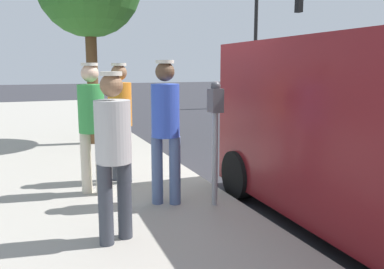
{
  "coord_description": "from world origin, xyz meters",
  "views": [
    {
      "loc": [
        3.38,
        5.15,
        1.84
      ],
      "look_at": [
        1.65,
        0.85,
        1.05
      ],
      "focal_mm": 37.55,
      "sensor_mm": 36.0,
      "label": 1
    }
  ],
  "objects_px": {
    "pedestrian_in_orange": "(120,115)",
    "pedestrian_in_green": "(92,120)",
    "parking_meter_near": "(215,122)",
    "traffic_light_corner": "(272,28)",
    "pedestrian_in_gray": "(113,147)",
    "pedestrian_in_blue": "(166,123)"
  },
  "relations": [
    {
      "from": "traffic_light_corner",
      "to": "pedestrian_in_green",
      "type": "bearing_deg",
      "value": 47.64
    },
    {
      "from": "pedestrian_in_orange",
      "to": "pedestrian_in_green",
      "type": "distance_m",
      "value": 0.64
    },
    {
      "from": "parking_meter_near",
      "to": "pedestrian_in_green",
      "type": "relative_size",
      "value": 0.88
    },
    {
      "from": "pedestrian_in_gray",
      "to": "traffic_light_corner",
      "type": "xyz_separation_m",
      "value": [
        -9.42,
        -11.9,
        2.43
      ]
    },
    {
      "from": "pedestrian_in_orange",
      "to": "pedestrian_in_green",
      "type": "bearing_deg",
      "value": 42.92
    },
    {
      "from": "parking_meter_near",
      "to": "traffic_light_corner",
      "type": "relative_size",
      "value": 0.29
    },
    {
      "from": "pedestrian_in_green",
      "to": "parking_meter_near",
      "type": "bearing_deg",
      "value": 142.3
    },
    {
      "from": "pedestrian_in_gray",
      "to": "pedestrian_in_green",
      "type": "distance_m",
      "value": 1.6
    },
    {
      "from": "parking_meter_near",
      "to": "pedestrian_in_gray",
      "type": "relative_size",
      "value": 0.92
    },
    {
      "from": "parking_meter_near",
      "to": "pedestrian_in_orange",
      "type": "relative_size",
      "value": 0.88
    },
    {
      "from": "pedestrian_in_orange",
      "to": "traffic_light_corner",
      "type": "bearing_deg",
      "value": -132.13
    },
    {
      "from": "parking_meter_near",
      "to": "pedestrian_in_gray",
      "type": "height_order",
      "value": "pedestrian_in_gray"
    },
    {
      "from": "pedestrian_in_blue",
      "to": "pedestrian_in_orange",
      "type": "bearing_deg",
      "value": -75.58
    },
    {
      "from": "parking_meter_near",
      "to": "pedestrian_in_green",
      "type": "xyz_separation_m",
      "value": [
        1.31,
        -1.01,
        -0.03
      ]
    },
    {
      "from": "pedestrian_in_blue",
      "to": "pedestrian_in_green",
      "type": "distance_m",
      "value": 1.07
    },
    {
      "from": "pedestrian_in_orange",
      "to": "pedestrian_in_blue",
      "type": "bearing_deg",
      "value": 104.42
    },
    {
      "from": "pedestrian_in_green",
      "to": "traffic_light_corner",
      "type": "bearing_deg",
      "value": -132.36
    },
    {
      "from": "pedestrian_in_orange",
      "to": "traffic_light_corner",
      "type": "xyz_separation_m",
      "value": [
        -8.93,
        -9.87,
        2.37
      ]
    },
    {
      "from": "pedestrian_in_orange",
      "to": "traffic_light_corner",
      "type": "relative_size",
      "value": 0.33
    },
    {
      "from": "parking_meter_near",
      "to": "pedestrian_in_blue",
      "type": "bearing_deg",
      "value": -26.25
    },
    {
      "from": "pedestrian_in_orange",
      "to": "traffic_light_corner",
      "type": "height_order",
      "value": "traffic_light_corner"
    },
    {
      "from": "parking_meter_near",
      "to": "pedestrian_in_orange",
      "type": "bearing_deg",
      "value": -59.78
    }
  ]
}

